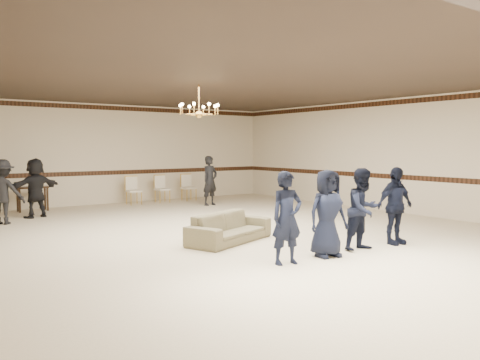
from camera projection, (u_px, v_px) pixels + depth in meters
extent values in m
cube|color=beige|center=(225.00, 237.00, 10.09)|extent=(12.00, 14.00, 0.01)
cube|color=black|center=(224.00, 80.00, 9.86)|extent=(12.00, 14.00, 0.01)
cube|color=beige|center=(103.00, 154.00, 15.66)|extent=(12.00, 0.01, 3.20)
cube|color=beige|center=(406.00, 156.00, 13.45)|extent=(0.01, 14.00, 3.20)
cube|color=#3A1E11|center=(104.00, 173.00, 15.69)|extent=(12.00, 0.02, 0.14)
cube|color=#3A1E11|center=(102.00, 108.00, 15.54)|extent=(12.00, 0.02, 0.14)
imported|color=black|center=(287.00, 218.00, 7.70)|extent=(0.58, 0.43, 1.47)
imported|color=black|center=(327.00, 213.00, 8.22)|extent=(0.79, 0.58, 1.47)
imported|color=black|center=(363.00, 209.00, 8.74)|extent=(0.72, 0.56, 1.47)
imported|color=black|center=(395.00, 206.00, 9.26)|extent=(0.89, 0.43, 1.47)
imported|color=#70674B|center=(230.00, 228.00, 9.50)|extent=(2.07, 1.40, 0.56)
imported|color=black|center=(3.00, 192.00, 11.63)|extent=(1.16, 1.00, 1.55)
imported|color=black|center=(35.00, 188.00, 12.72)|extent=(1.51, 0.86, 1.55)
imported|color=black|center=(210.00, 181.00, 15.36)|extent=(0.63, 0.49, 1.55)
cube|color=black|center=(33.00, 199.00, 13.99)|extent=(0.85, 0.38, 0.71)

